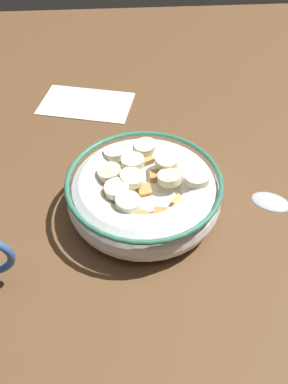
{
  "coord_description": "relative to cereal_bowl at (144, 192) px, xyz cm",
  "views": [
    {
      "loc": [
        -2.34,
        -32.77,
        36.95
      ],
      "look_at": [
        0.0,
        0.0,
        3.0
      ],
      "focal_mm": 37.56,
      "sensor_mm": 36.0,
      "label": 1
    }
  ],
  "objects": [
    {
      "name": "folded_napkin",
      "position": [
        -7.74,
        23.45,
        -2.73
      ],
      "size": [
        16.26,
        12.08,
        0.3
      ],
      "primitive_type": "cube",
      "rotation": [
        0.0,
        0.0,
        -0.25
      ],
      "color": "white",
      "rests_on": "ground_plane"
    },
    {
      "name": "cereal_bowl",
      "position": [
        0.0,
        0.0,
        0.0
      ],
      "size": [
        18.21,
        18.21,
        6.09
      ],
      "color": "white",
      "rests_on": "ground_plane"
    },
    {
      "name": "ground_plane",
      "position": [
        0.02,
        -0.04,
        -3.88
      ],
      "size": [
        124.4,
        124.4,
        2.0
      ],
      "primitive_type": "cube",
      "color": "brown"
    }
  ]
}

